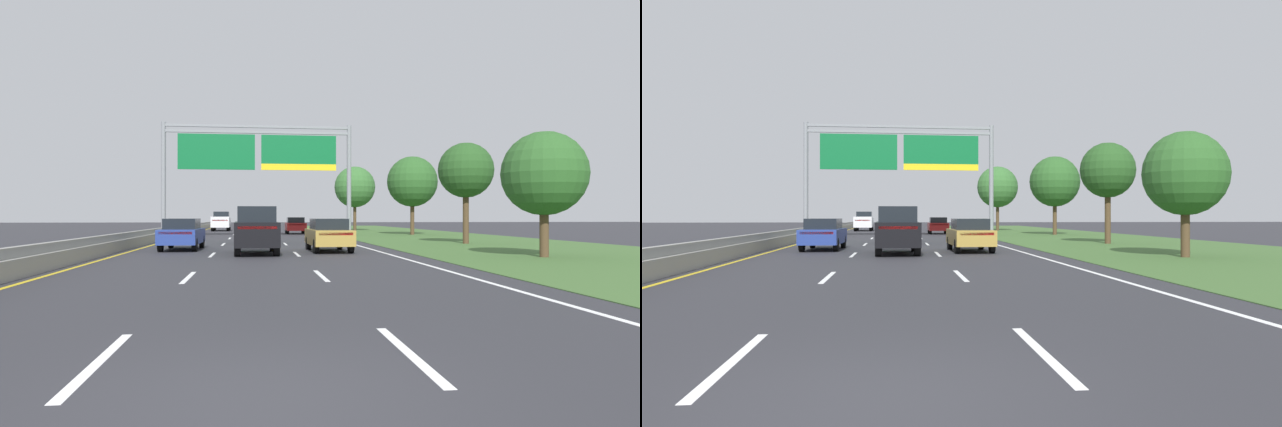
{
  "view_description": "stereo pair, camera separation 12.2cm",
  "coord_description": "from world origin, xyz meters",
  "views": [
    {
      "loc": [
        -0.06,
        -5.26,
        1.7
      ],
      "look_at": [
        4.38,
        31.99,
        1.86
      ],
      "focal_mm": 31.37,
      "sensor_mm": 36.0,
      "label": 1
    },
    {
      "loc": [
        0.06,
        -5.27,
        1.7
      ],
      "look_at": [
        4.38,
        31.99,
        1.86
      ],
      "focal_mm": 31.37,
      "sensor_mm": 36.0,
      "label": 2
    }
  ],
  "objects": [
    {
      "name": "ground_plane",
      "position": [
        0.0,
        35.0,
        0.0
      ],
      "size": [
        220.0,
        220.0,
        0.0
      ],
      "primitive_type": "plane",
      "color": "#2B2B30"
    },
    {
      "name": "lane_striping",
      "position": [
        0.0,
        34.54,
        0.0
      ],
      "size": [
        11.96,
        106.0,
        0.01
      ],
      "color": "white",
      "rests_on": "ground"
    },
    {
      "name": "grass_verge_right",
      "position": [
        13.95,
        35.0,
        0.01
      ],
      "size": [
        14.0,
        110.0,
        0.02
      ],
      "primitive_type": "cube",
      "color": "#3D602D",
      "rests_on": "ground"
    },
    {
      "name": "median_barrier_concrete",
      "position": [
        -6.6,
        35.0,
        0.35
      ],
      "size": [
        0.6,
        110.0,
        0.85
      ],
      "color": "gray",
      "rests_on": "ground"
    },
    {
      "name": "overhead_sign_gantry",
      "position": [
        0.3,
        39.39,
        6.42
      ],
      "size": [
        15.06,
        0.42,
        9.05
      ],
      "color": "gray",
      "rests_on": "ground"
    },
    {
      "name": "pickup_truck_white",
      "position": [
        -3.74,
        59.49,
        1.07
      ],
      "size": [
        2.03,
        5.41,
        2.2
      ],
      "rotation": [
        0.0,
        0.0,
        1.58
      ],
      "color": "silver",
      "rests_on": "ground"
    },
    {
      "name": "car_blue_left_lane_sedan",
      "position": [
        -3.61,
        23.38,
        0.82
      ],
      "size": [
        1.91,
        4.44,
        1.57
      ],
      "rotation": [
        0.0,
        0.0,
        1.55
      ],
      "color": "navy",
      "rests_on": "ground"
    },
    {
      "name": "car_red_right_lane_sedan",
      "position": [
        3.92,
        47.88,
        0.82
      ],
      "size": [
        1.86,
        4.42,
        1.57
      ],
      "rotation": [
        0.0,
        0.0,
        1.56
      ],
      "color": "maroon",
      "rests_on": "ground"
    },
    {
      "name": "car_gold_right_lane_sedan",
      "position": [
        3.52,
        21.27,
        0.82
      ],
      "size": [
        1.9,
        4.43,
        1.57
      ],
      "rotation": [
        0.0,
        0.0,
        1.59
      ],
      "color": "#A38438",
      "rests_on": "ground"
    },
    {
      "name": "car_black_centre_lane_suv",
      "position": [
        0.06,
        19.92,
        1.1
      ],
      "size": [
        1.98,
        4.73,
        2.11
      ],
      "rotation": [
        0.0,
        0.0,
        1.59
      ],
      "color": "black",
      "rests_on": "ground"
    },
    {
      "name": "car_grey_centre_lane_suv",
      "position": [
        0.22,
        29.73,
        1.1
      ],
      "size": [
        1.97,
        4.73,
        2.11
      ],
      "rotation": [
        0.0,
        0.0,
        1.56
      ],
      "color": "slate",
      "rests_on": "ground"
    },
    {
      "name": "roadside_tree_near",
      "position": [
        11.73,
        16.29,
        3.43
      ],
      "size": [
        3.44,
        3.44,
        5.16
      ],
      "color": "#4C3823",
      "rests_on": "ground"
    },
    {
      "name": "roadside_tree_mid",
      "position": [
        12.77,
        27.39,
        4.46
      ],
      "size": [
        3.36,
        3.36,
        6.16
      ],
      "color": "#4C3823",
      "rests_on": "ground"
    },
    {
      "name": "roadside_tree_far",
      "position": [
        14.07,
        43.4,
        4.77
      ],
      "size": [
        4.52,
        4.52,
        7.04
      ],
      "color": "#4C3823",
      "rests_on": "ground"
    },
    {
      "name": "roadside_tree_distant",
      "position": [
        11.49,
        57.88,
        5.02
      ],
      "size": [
        4.7,
        4.7,
        7.38
      ],
      "color": "#4C3823",
      "rests_on": "ground"
    }
  ]
}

